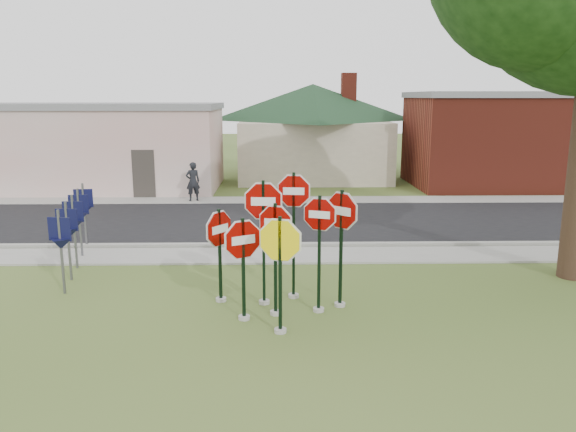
{
  "coord_description": "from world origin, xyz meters",
  "views": [
    {
      "loc": [
        -0.01,
        -10.07,
        4.52
      ],
      "look_at": [
        0.22,
        2.0,
        1.94
      ],
      "focal_mm": 35.0,
      "sensor_mm": 36.0,
      "label": 1
    }
  ],
  "objects_px": {
    "pedestrian": "(193,181)",
    "stop_sign_center": "(275,245)",
    "stop_sign_yellow": "(280,259)",
    "stop_sign_left": "(243,256)"
  },
  "relations": [
    {
      "from": "pedestrian",
      "to": "stop_sign_center",
      "type": "bearing_deg",
      "value": 83.83
    },
    {
      "from": "stop_sign_yellow",
      "to": "stop_sign_left",
      "type": "height_order",
      "value": "stop_sign_yellow"
    },
    {
      "from": "stop_sign_left",
      "to": "pedestrian",
      "type": "xyz_separation_m",
      "value": [
        -2.97,
        13.25,
        -0.47
      ]
    },
    {
      "from": "stop_sign_center",
      "to": "stop_sign_yellow",
      "type": "relative_size",
      "value": 1.02
    },
    {
      "from": "stop_sign_left",
      "to": "pedestrian",
      "type": "bearing_deg",
      "value": 102.63
    },
    {
      "from": "stop_sign_left",
      "to": "stop_sign_yellow",
      "type": "bearing_deg",
      "value": -42.15
    },
    {
      "from": "stop_sign_center",
      "to": "stop_sign_left",
      "type": "bearing_deg",
      "value": -158.9
    },
    {
      "from": "stop_sign_yellow",
      "to": "stop_sign_left",
      "type": "relative_size",
      "value": 1.08
    },
    {
      "from": "stop_sign_left",
      "to": "pedestrian",
      "type": "distance_m",
      "value": 13.59
    },
    {
      "from": "stop_sign_yellow",
      "to": "pedestrian",
      "type": "distance_m",
      "value": 14.42
    }
  ]
}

